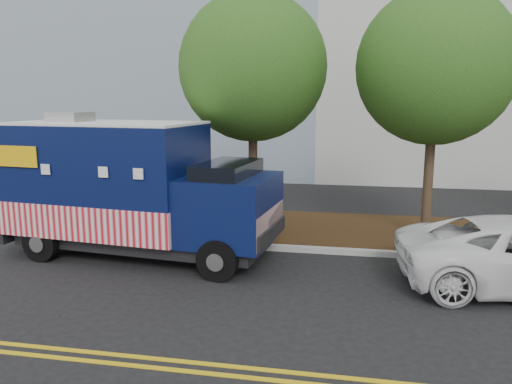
# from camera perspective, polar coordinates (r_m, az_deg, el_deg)

# --- Properties ---
(ground) EXTENTS (120.00, 120.00, 0.00)m
(ground) POSITION_cam_1_polar(r_m,az_deg,el_deg) (12.25, -6.97, -8.09)
(ground) COLOR black
(ground) RESTS_ON ground
(curb) EXTENTS (120.00, 0.18, 0.15)m
(curb) POSITION_cam_1_polar(r_m,az_deg,el_deg) (13.50, -5.17, -5.95)
(curb) COLOR #9E9E99
(curb) RESTS_ON ground
(mulch_strip) EXTENTS (120.00, 4.00, 0.15)m
(mulch_strip) POSITION_cam_1_polar(r_m,az_deg,el_deg) (15.46, -3.03, -3.79)
(mulch_strip) COLOR #311F0D
(mulch_strip) RESTS_ON ground
(centerline_near) EXTENTS (120.00, 0.10, 0.01)m
(centerline_near) POSITION_cam_1_polar(r_m,az_deg,el_deg) (8.46, -16.58, -17.31)
(centerline_near) COLOR gold
(centerline_near) RESTS_ON ground
(centerline_far) EXTENTS (120.00, 0.10, 0.01)m
(centerline_far) POSITION_cam_1_polar(r_m,az_deg,el_deg) (8.26, -17.41, -18.06)
(centerline_far) COLOR gold
(centerline_far) RESTS_ON ground
(tree_b) EXTENTS (4.17, 4.17, 6.87)m
(tree_b) POSITION_cam_1_polar(r_m,az_deg,el_deg) (14.45, -0.36, 14.03)
(tree_b) COLOR #38281C
(tree_b) RESTS_ON ground
(tree_c) EXTENTS (4.11, 4.11, 6.80)m
(tree_c) POSITION_cam_1_polar(r_m,az_deg,el_deg) (14.22, 19.82, 13.32)
(tree_c) COLOR #38281C
(tree_c) RESTS_ON ground
(sign_post) EXTENTS (0.06, 0.06, 2.40)m
(sign_post) POSITION_cam_1_polar(r_m,az_deg,el_deg) (14.46, -16.14, -0.63)
(sign_post) COLOR #473828
(sign_post) RESTS_ON ground
(food_truck) EXTENTS (7.02, 3.25, 3.58)m
(food_truck) POSITION_cam_1_polar(r_m,az_deg,el_deg) (12.87, -14.30, 0.03)
(food_truck) COLOR black
(food_truck) RESTS_ON ground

